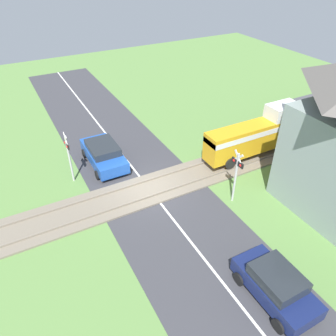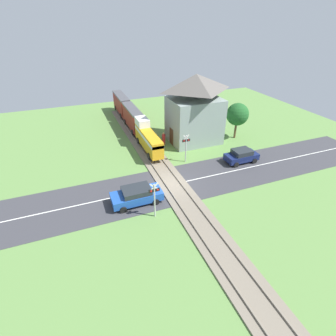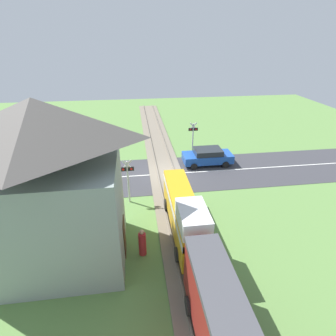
{
  "view_description": "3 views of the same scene",
  "coord_description": "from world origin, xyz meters",
  "px_view_note": "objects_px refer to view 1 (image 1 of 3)",
  "views": [
    {
      "loc": [
        13.98,
        -6.28,
        12.26
      ],
      "look_at": [
        0.0,
        1.23,
        1.2
      ],
      "focal_mm": 35.0,
      "sensor_mm": 36.0,
      "label": 1
    },
    {
      "loc": [
        -8.1,
        -19.55,
        14.4
      ],
      "look_at": [
        0.0,
        1.23,
        1.2
      ],
      "focal_mm": 28.0,
      "sensor_mm": 36.0,
      "label": 2
    },
    {
      "loc": [
        2.46,
        19.48,
        10.54
      ],
      "look_at": [
        0.0,
        1.23,
        1.2
      ],
      "focal_mm": 28.0,
      "sensor_mm": 36.0,
      "label": 3
    }
  ],
  "objects_px": {
    "crossing_signal_west_approach": "(68,152)",
    "train": "(329,111)",
    "car_near_crossing": "(104,154)",
    "car_far_side": "(276,285)",
    "crossing_signal_east_approach": "(236,171)",
    "pedestrian_by_station": "(291,161)"
  },
  "relations": [
    {
      "from": "crossing_signal_west_approach",
      "to": "train",
      "type": "bearing_deg",
      "value": 80.56
    },
    {
      "from": "car_far_side",
      "to": "car_near_crossing",
      "type": "bearing_deg",
      "value": -167.33
    },
    {
      "from": "car_far_side",
      "to": "crossing_signal_east_approach",
      "type": "xyz_separation_m",
      "value": [
        -5.77,
        2.31,
        1.31
      ]
    },
    {
      "from": "train",
      "to": "car_far_side",
      "type": "bearing_deg",
      "value": -56.49
    },
    {
      "from": "train",
      "to": "pedestrian_by_station",
      "type": "relative_size",
      "value": 13.03
    },
    {
      "from": "train",
      "to": "car_near_crossing",
      "type": "bearing_deg",
      "value": -103.72
    },
    {
      "from": "car_near_crossing",
      "to": "crossing_signal_east_approach",
      "type": "relative_size",
      "value": 1.34
    },
    {
      "from": "car_far_side",
      "to": "pedestrian_by_station",
      "type": "distance_m",
      "value": 9.83
    },
    {
      "from": "car_near_crossing",
      "to": "crossing_signal_east_approach",
      "type": "xyz_separation_m",
      "value": [
        7.05,
        5.19,
        1.3
      ]
    },
    {
      "from": "crossing_signal_east_approach",
      "to": "pedestrian_by_station",
      "type": "relative_size",
      "value": 2.03
    },
    {
      "from": "train",
      "to": "car_far_side",
      "type": "xyz_separation_m",
      "value": [
        8.85,
        -13.36,
        -1.1
      ]
    },
    {
      "from": "train",
      "to": "car_near_crossing",
      "type": "xyz_separation_m",
      "value": [
        -3.97,
        -16.24,
        -1.09
      ]
    },
    {
      "from": "train",
      "to": "pedestrian_by_station",
      "type": "distance_m",
      "value": 6.51
    },
    {
      "from": "car_near_crossing",
      "to": "train",
      "type": "bearing_deg",
      "value": 76.28
    },
    {
      "from": "pedestrian_by_station",
      "to": "train",
      "type": "bearing_deg",
      "value": 111.99
    },
    {
      "from": "train",
      "to": "crossing_signal_east_approach",
      "type": "distance_m",
      "value": 11.48
    },
    {
      "from": "car_far_side",
      "to": "crossing_signal_west_approach",
      "type": "relative_size",
      "value": 1.11
    },
    {
      "from": "train",
      "to": "crossing_signal_east_approach",
      "type": "height_order",
      "value": "train"
    },
    {
      "from": "crossing_signal_west_approach",
      "to": "pedestrian_by_station",
      "type": "relative_size",
      "value": 2.03
    },
    {
      "from": "car_near_crossing",
      "to": "pedestrian_by_station",
      "type": "relative_size",
      "value": 2.73
    },
    {
      "from": "car_near_crossing",
      "to": "crossing_signal_west_approach",
      "type": "xyz_separation_m",
      "value": [
        0.88,
        -2.31,
        1.3
      ]
    },
    {
      "from": "car_near_crossing",
      "to": "car_far_side",
      "type": "bearing_deg",
      "value": 12.67
    }
  ]
}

